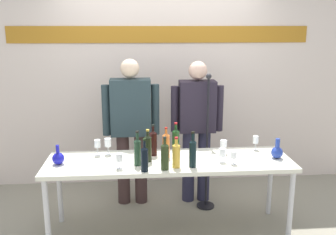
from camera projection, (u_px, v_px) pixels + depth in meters
ground_plane at (169, 231)px, 3.82m from camera, size 10.00×10.00×0.00m
back_wall at (160, 67)px, 4.77m from camera, size 5.24×0.11×3.00m
display_table at (169, 166)px, 3.65m from camera, size 2.35×0.67×0.76m
decanter_blue_left at (58, 158)px, 3.51m from camera, size 0.11×0.11×0.19m
decanter_blue_right at (277, 152)px, 3.67m from camera, size 0.11×0.11×0.20m
presenter_left at (131, 123)px, 4.23m from camera, size 0.63×0.22×1.66m
presenter_right at (197, 124)px, 4.29m from camera, size 0.59×0.22×1.63m
wine_bottle_0 at (166, 144)px, 3.68m from camera, size 0.07×0.07×0.30m
wine_bottle_1 at (138, 151)px, 3.47m from camera, size 0.07×0.07×0.33m
wine_bottle_2 at (145, 158)px, 3.33m from camera, size 0.06×0.06×0.30m
wine_bottle_3 at (165, 155)px, 3.37m from camera, size 0.07×0.07×0.30m
wine_bottle_4 at (176, 140)px, 3.83m from camera, size 0.07×0.07×0.31m
wine_bottle_5 at (148, 147)px, 3.57m from camera, size 0.07×0.07×0.31m
wine_bottle_6 at (176, 154)px, 3.42m from camera, size 0.07×0.07×0.29m
wine_bottle_7 at (153, 142)px, 3.75m from camera, size 0.08×0.08×0.31m
wine_bottle_8 at (193, 152)px, 3.43m from camera, size 0.07×0.07×0.33m
wine_glass_left_0 at (108, 143)px, 3.77m from camera, size 0.07×0.07×0.16m
wine_glass_left_1 at (97, 144)px, 3.75m from camera, size 0.06×0.06×0.16m
wine_glass_left_2 at (119, 158)px, 3.40m from camera, size 0.06×0.06×0.14m
wine_glass_right_0 at (234, 155)px, 3.51m from camera, size 0.06×0.06×0.13m
wine_glass_right_1 at (222, 153)px, 3.56m from camera, size 0.06×0.06×0.14m
wine_glass_right_2 at (224, 144)px, 3.80m from camera, size 0.07×0.07×0.14m
wine_glass_right_3 at (256, 140)px, 3.92m from camera, size 0.06×0.06×0.15m
microphone_stand at (206, 164)px, 4.21m from camera, size 0.20×0.20×1.52m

